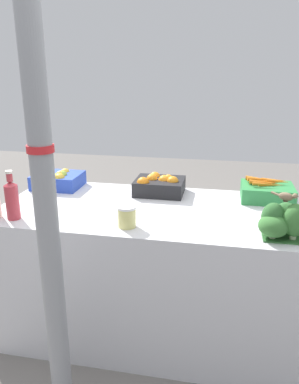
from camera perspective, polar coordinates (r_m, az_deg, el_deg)
name	(u,v)px	position (r m, az deg, el deg)	size (l,w,h in m)	color
ground_plane	(150,325)	(2.69, 0.00, -19.55)	(10.00, 10.00, 0.00)	slate
market_table	(150,269)	(2.46, 0.00, -11.70)	(1.82, 0.88, 0.85)	silver
support_pole	(42,165)	(1.56, -16.08, 3.98)	(0.11, 0.11, 2.56)	gray
apple_crate	(58,179)	(2.73, -13.83, 1.91)	(0.32, 0.27, 0.13)	#2847B7
orange_crate	(159,185)	(2.52, 1.50, 1.09)	(0.32, 0.27, 0.13)	black
carrot_crate	(267,191)	(2.51, 17.45, 0.09)	(0.32, 0.27, 0.14)	#2D8442
broccoli_pile	(284,220)	(1.97, 19.77, -4.02)	(0.25, 0.22, 0.19)	#2D602D
juice_bottle_ruby	(12,199)	(2.21, -20.21, -0.99)	(0.07, 0.07, 0.28)	#B2333D
pickle_jar	(127,216)	(1.99, -3.47, -3.74)	(0.10, 0.10, 0.12)	#D1CC75
sparrow_bird	(287,196)	(1.92, 20.21, -0.64)	(0.13, 0.08, 0.05)	#4C3D2D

